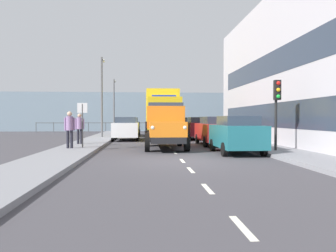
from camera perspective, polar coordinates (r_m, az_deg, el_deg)
The scene contains 21 objects.
ground_plane at distance 21.14m, azimuth -0.25°, elevation -3.06°, with size 80.00×80.00×0.00m, color #423F44.
sidewalk_left at distance 22.00m, azimuth 12.46°, elevation -2.72°, with size 2.21×36.76×0.15m, color gray.
sidewalk_right at distance 21.36m, azimuth -13.35°, elevation -2.85°, with size 2.21×36.76×0.15m, color gray.
road_centreline_markings at distance 20.77m, azimuth -0.18°, elevation -3.13°, with size 0.12×33.43×0.01m.
building_terrace at distance 22.07m, azimuth 26.47°, elevation 8.75°, with size 7.49×22.40×9.04m.
sea_horizon at distance 42.44m, azimuth -2.21°, elevation 2.49°, with size 80.00×0.80×5.00m, color gray.
seawall_railing at distance 38.84m, azimuth -2.03°, elevation 0.27°, with size 28.08×0.08×1.20m.
truck_vintage_orange at distance 17.13m, azimuth -0.46°, elevation -0.13°, with size 2.17×5.64×2.43m.
lorry_cargo_yellow at distance 26.24m, azimuth -1.08°, elevation 2.32°, with size 2.58×8.20×3.87m.
car_teal_kerbside_near at distance 15.29m, azimuth 11.89°, elevation -1.39°, with size 1.88×3.81×1.72m.
car_red_kerbside_1 at distance 19.92m, azimuth 8.09°, elevation -0.76°, with size 1.78×4.57×1.72m.
car_maroon_kerbside_2 at distance 25.69m, azimuth 5.31°, elevation -0.30°, with size 1.93×4.12×1.72m.
car_silver_kerbside_3 at distance 31.71m, azimuth 3.50°, elevation 0.00°, with size 1.80×4.35×1.72m.
car_white_oppositeside_0 at distance 24.37m, azimuth -7.34°, elevation -0.39°, with size 1.91×4.01×1.72m.
car_black_oppositeside_1 at distance 30.74m, azimuth -6.68°, elevation -0.04°, with size 1.87×4.48×1.72m.
pedestrian_couple_b at distance 16.71m, azimuth -16.82°, elevation -0.07°, with size 0.53×0.34×1.81m.
pedestrian_near_railing at distance 19.42m, azimuth -15.20°, elevation 0.01°, with size 0.53×0.34×1.75m.
traffic_light_near at distance 15.66m, azimuth 18.50°, elevation 4.41°, with size 0.28×0.41×3.20m.
lamp_post_promenade at distance 26.82m, azimuth -11.48°, elevation 6.29°, with size 0.32×1.14×6.38m.
lamp_post_far at distance 38.81m, azimuth -9.42°, elevation 4.50°, with size 0.32×1.14×6.08m.
street_sign at distance 17.04m, azimuth -14.75°, elevation 1.52°, with size 0.50×0.07×2.25m.
Camera 1 is at (1.43, 12.23, 1.60)m, focal length 34.85 mm.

